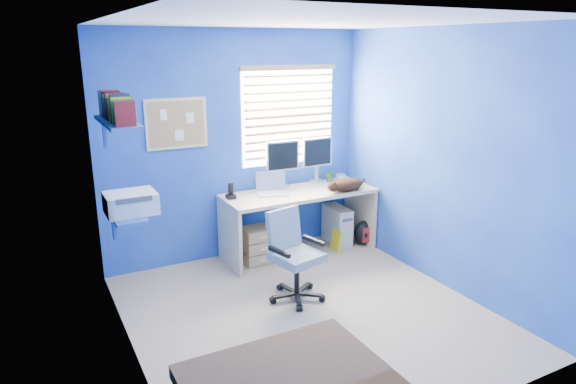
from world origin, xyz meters
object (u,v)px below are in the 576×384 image
tower_pc (337,225)px  cat (346,185)px  office_chair (294,266)px  desk (299,223)px  laptop (272,185)px

tower_pc → cat: bearing=-103.1°
cat → office_chair: (-1.06, -0.71, -0.50)m
desk → cat: bearing=-24.2°
tower_pc → office_chair: office_chair is taller
laptop → tower_pc: size_ratio=0.73×
cat → laptop: bearing=151.3°
desk → cat: size_ratio=4.28×
laptop → desk: bearing=9.6°
desk → office_chair: (-0.57, -0.93, -0.05)m
laptop → office_chair: (-0.25, -0.97, -0.53)m
cat → tower_pc: (0.08, 0.29, -0.59)m
laptop → tower_pc: laptop is taller
desk → cat: cat is taller
cat → tower_pc: size_ratio=0.90×
desk → laptop: 0.58m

